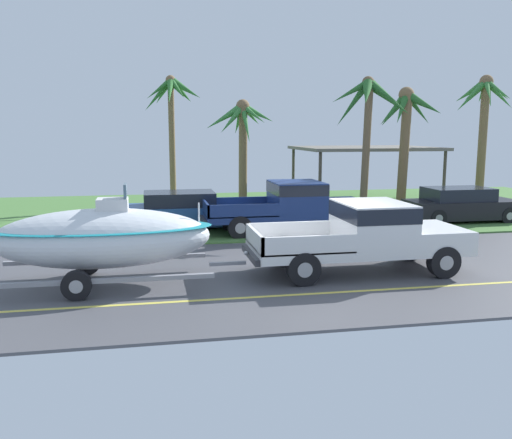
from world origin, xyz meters
name	(u,v)px	position (x,y,z in m)	size (l,w,h in m)	color
ground	(256,220)	(0.00, 8.38, -0.01)	(36.00, 22.00, 0.11)	#4C4C51
pickup_truck_towing	(371,233)	(1.33, -0.17, 1.01)	(5.68, 2.15, 1.80)	silver
boat_on_trailer	(102,238)	(-5.31, -0.17, 1.14)	(6.16, 2.41, 2.38)	gray
parked_pickup_background	(295,204)	(0.87, 5.53, 1.02)	(5.98, 2.15, 1.82)	navy
parked_sedan_near	(184,211)	(-2.98, 6.97, 0.67)	(4.54, 1.94, 1.38)	#234C89
parked_sedan_far	(461,205)	(7.89, 6.39, 0.67)	(4.38, 1.85, 1.38)	black
carport_awning	(365,150)	(5.94, 11.69, 2.70)	(6.35, 4.98, 2.84)	#4C4238
palm_tree_near_left	(172,103)	(-3.03, 13.90, 4.90)	(2.93, 3.58, 6.21)	brown
palm_tree_near_right	(405,123)	(6.40, 8.49, 3.93)	(2.41, 2.84, 5.40)	brown
palm_tree_mid	(370,109)	(4.04, 6.67, 4.39)	(3.38, 3.14, 5.61)	brown
palm_tree_far_left	(484,107)	(11.67, 11.05, 4.71)	(2.79, 3.24, 6.23)	brown
palm_tree_far_right	(241,127)	(0.05, 12.33, 3.74)	(3.36, 2.72, 5.04)	brown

